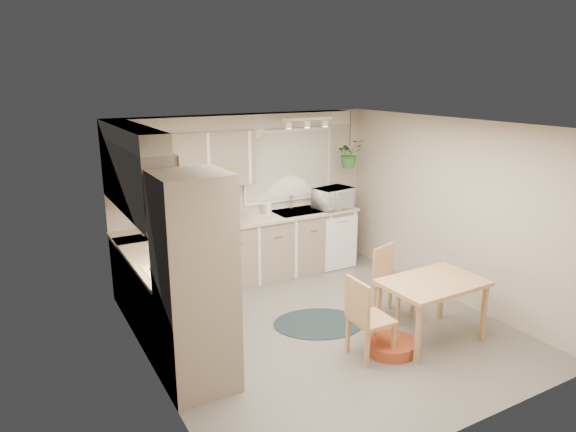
# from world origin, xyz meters

# --- Properties ---
(floor) EXTENTS (4.20, 4.20, 0.00)m
(floor) POSITION_xyz_m (0.00, 0.00, 0.00)
(floor) COLOR #635E57
(floor) RESTS_ON ground
(ceiling) EXTENTS (4.20, 4.20, 0.00)m
(ceiling) POSITION_xyz_m (0.00, 0.00, 2.40)
(ceiling) COLOR silver
(ceiling) RESTS_ON wall_back
(wall_back) EXTENTS (4.00, 0.04, 2.40)m
(wall_back) POSITION_xyz_m (0.00, 2.10, 1.20)
(wall_back) COLOR #AEA28F
(wall_back) RESTS_ON floor
(wall_front) EXTENTS (4.00, 0.04, 2.40)m
(wall_front) POSITION_xyz_m (0.00, -2.10, 1.20)
(wall_front) COLOR #AEA28F
(wall_front) RESTS_ON floor
(wall_left) EXTENTS (0.04, 4.20, 2.40)m
(wall_left) POSITION_xyz_m (-2.00, 0.00, 1.20)
(wall_left) COLOR #AEA28F
(wall_left) RESTS_ON floor
(wall_right) EXTENTS (0.04, 4.20, 2.40)m
(wall_right) POSITION_xyz_m (2.00, 0.00, 1.20)
(wall_right) COLOR #AEA28F
(wall_right) RESTS_ON floor
(base_cab_left) EXTENTS (0.60, 1.85, 0.90)m
(base_cab_left) POSITION_xyz_m (-1.70, 0.88, 0.45)
(base_cab_left) COLOR gray
(base_cab_left) RESTS_ON floor
(base_cab_back) EXTENTS (3.60, 0.60, 0.90)m
(base_cab_back) POSITION_xyz_m (-0.20, 1.80, 0.45)
(base_cab_back) COLOR gray
(base_cab_back) RESTS_ON floor
(counter_left) EXTENTS (0.64, 1.89, 0.04)m
(counter_left) POSITION_xyz_m (-1.69, 0.88, 0.92)
(counter_left) COLOR beige
(counter_left) RESTS_ON base_cab_left
(counter_back) EXTENTS (3.64, 0.64, 0.04)m
(counter_back) POSITION_xyz_m (-0.20, 1.79, 0.92)
(counter_back) COLOR beige
(counter_back) RESTS_ON base_cab_back
(oven_stack) EXTENTS (0.65, 0.65, 2.10)m
(oven_stack) POSITION_xyz_m (-1.68, -0.38, 1.05)
(oven_stack) COLOR gray
(oven_stack) RESTS_ON floor
(wall_oven_face) EXTENTS (0.02, 0.56, 0.58)m
(wall_oven_face) POSITION_xyz_m (-1.35, -0.38, 1.05)
(wall_oven_face) COLOR white
(wall_oven_face) RESTS_ON oven_stack
(upper_cab_left) EXTENTS (0.35, 2.00, 0.75)m
(upper_cab_left) POSITION_xyz_m (-1.82, 1.00, 1.83)
(upper_cab_left) COLOR gray
(upper_cab_left) RESTS_ON wall_left
(upper_cab_back) EXTENTS (2.00, 0.35, 0.75)m
(upper_cab_back) POSITION_xyz_m (-1.00, 1.93, 1.83)
(upper_cab_back) COLOR gray
(upper_cab_back) RESTS_ON wall_back
(soffit_left) EXTENTS (0.30, 2.00, 0.20)m
(soffit_left) POSITION_xyz_m (-1.85, 1.00, 2.30)
(soffit_left) COLOR #AEA28F
(soffit_left) RESTS_ON wall_left
(soffit_back) EXTENTS (3.60, 0.30, 0.20)m
(soffit_back) POSITION_xyz_m (-0.20, 1.95, 2.30)
(soffit_back) COLOR #AEA28F
(soffit_back) RESTS_ON wall_back
(cooktop) EXTENTS (0.52, 0.58, 0.02)m
(cooktop) POSITION_xyz_m (-1.68, 0.30, 0.94)
(cooktop) COLOR white
(cooktop) RESTS_ON counter_left
(range_hood) EXTENTS (0.40, 0.60, 0.14)m
(range_hood) POSITION_xyz_m (-1.70, 0.30, 1.40)
(range_hood) COLOR white
(range_hood) RESTS_ON upper_cab_left
(window_blinds) EXTENTS (1.40, 0.02, 1.00)m
(window_blinds) POSITION_xyz_m (0.70, 2.07, 1.60)
(window_blinds) COLOR beige
(window_blinds) RESTS_ON wall_back
(window_frame) EXTENTS (1.50, 0.02, 1.10)m
(window_frame) POSITION_xyz_m (0.70, 2.08, 1.60)
(window_frame) COLOR silver
(window_frame) RESTS_ON wall_back
(sink) EXTENTS (0.70, 0.48, 0.10)m
(sink) POSITION_xyz_m (0.70, 1.80, 0.90)
(sink) COLOR #A0A3A8
(sink) RESTS_ON counter_back
(dishwasher_front) EXTENTS (0.58, 0.02, 0.83)m
(dishwasher_front) POSITION_xyz_m (1.30, 1.49, 0.42)
(dishwasher_front) COLOR white
(dishwasher_front) RESTS_ON base_cab_back
(track_light_bar) EXTENTS (0.80, 0.04, 0.04)m
(track_light_bar) POSITION_xyz_m (0.70, 1.55, 2.33)
(track_light_bar) COLOR white
(track_light_bar) RESTS_ON ceiling
(wall_clock) EXTENTS (0.30, 0.03, 0.30)m
(wall_clock) POSITION_xyz_m (0.15, 2.07, 2.18)
(wall_clock) COLOR #DFBA4E
(wall_clock) RESTS_ON wall_back
(dining_table) EXTENTS (1.14, 0.77, 0.71)m
(dining_table) POSITION_xyz_m (0.93, -0.80, 0.35)
(dining_table) COLOR tan
(dining_table) RESTS_ON floor
(chair_left) EXTENTS (0.43, 0.43, 0.90)m
(chair_left) POSITION_xyz_m (0.10, -0.76, 0.45)
(chair_left) COLOR tan
(chair_left) RESTS_ON floor
(chair_back) EXTENTS (0.51, 0.51, 0.88)m
(chair_back) POSITION_xyz_m (0.94, -0.16, 0.44)
(chair_back) COLOR tan
(chair_back) RESTS_ON floor
(braided_rug) EXTENTS (1.34, 1.20, 0.01)m
(braided_rug) POSITION_xyz_m (0.02, 0.13, 0.01)
(braided_rug) COLOR black
(braided_rug) RESTS_ON floor
(pet_bed) EXTENTS (0.60, 0.60, 0.13)m
(pet_bed) POSITION_xyz_m (0.35, -0.80, 0.06)
(pet_bed) COLOR #A63621
(pet_bed) RESTS_ON floor
(microwave) EXTENTS (0.63, 0.42, 0.39)m
(microwave) POSITION_xyz_m (1.28, 1.70, 1.14)
(microwave) COLOR white
(microwave) RESTS_ON counter_back
(soap_bottle) EXTENTS (0.13, 0.23, 0.10)m
(soap_bottle) POSITION_xyz_m (0.26, 1.95, 0.99)
(soap_bottle) COLOR white
(soap_bottle) RESTS_ON counter_back
(hanging_plant) EXTENTS (0.40, 0.45, 0.34)m
(hanging_plant) POSITION_xyz_m (1.55, 1.70, 1.72)
(hanging_plant) COLOR #2A5D25
(hanging_plant) RESTS_ON ceiling
(coffee_maker) EXTENTS (0.22, 0.26, 0.33)m
(coffee_maker) POSITION_xyz_m (-1.14, 1.80, 1.11)
(coffee_maker) COLOR black
(coffee_maker) RESTS_ON counter_back
(toaster) EXTENTS (0.30, 0.21, 0.17)m
(toaster) POSITION_xyz_m (-0.71, 1.82, 1.02)
(toaster) COLOR #A0A3A8
(toaster) RESTS_ON counter_back
(knife_block) EXTENTS (0.11, 0.11, 0.21)m
(knife_block) POSITION_xyz_m (-0.39, 1.85, 1.05)
(knife_block) COLOR tan
(knife_block) RESTS_ON counter_back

